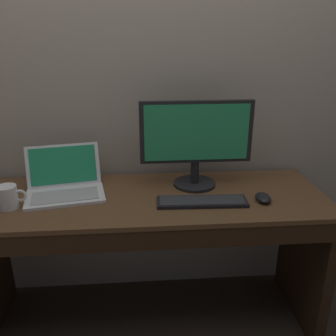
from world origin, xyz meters
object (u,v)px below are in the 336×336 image
Objects in this scene: laptop_white at (65,185)px; wired_keyboard at (202,202)px; computer_mouse at (263,198)px; coffee_mug at (8,197)px; external_monitor at (196,140)px.

laptop_white is 0.97× the size of wired_keyboard.
computer_mouse is (0.28, 0.00, 0.01)m from wired_keyboard.
wired_keyboard is (0.64, -0.16, -0.03)m from laptop_white.
laptop_white reaches higher than coffee_mug.
laptop_white is 0.26m from coffee_mug.
external_monitor is 4.26× the size of coffee_mug.
coffee_mug is (-1.15, 0.02, 0.04)m from computer_mouse.
external_monitor is 0.42m from computer_mouse.
external_monitor reaches higher than laptop_white.
external_monitor is (0.64, 0.04, 0.20)m from laptop_white.
laptop_white is at bearing -176.27° from external_monitor.
laptop_white reaches higher than wired_keyboard.
external_monitor reaches higher than computer_mouse.
external_monitor is at bearing 147.36° from computer_mouse.
coffee_mug is (-0.86, 0.03, 0.04)m from wired_keyboard.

